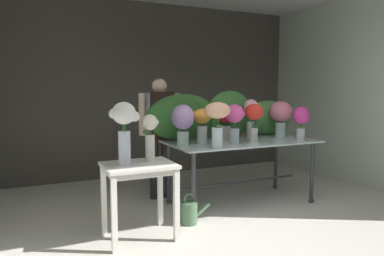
# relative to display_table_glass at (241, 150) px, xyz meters

# --- Properties ---
(ground_plane) EXTENTS (8.46, 8.46, 0.00)m
(ground_plane) POSITION_rel_display_table_glass_xyz_m (-0.43, 0.18, -0.70)
(ground_plane) COLOR beige
(wall_back) EXTENTS (5.32, 0.12, 2.91)m
(wall_back) POSITION_rel_display_table_glass_xyz_m (-0.43, 2.10, 0.76)
(wall_back) COLOR #4C4742
(wall_back) RESTS_ON ground
(wall_right) EXTENTS (0.12, 3.97, 2.91)m
(wall_right) POSITION_rel_display_table_glass_xyz_m (2.23, 0.18, 0.76)
(wall_right) COLOR silver
(wall_right) RESTS_ON ground
(display_table_glass) EXTENTS (1.89, 0.95, 0.82)m
(display_table_glass) POSITION_rel_display_table_glass_xyz_m (0.00, 0.00, 0.00)
(display_table_glass) COLOR silver
(display_table_glass) RESTS_ON ground
(side_table_white) EXTENTS (0.68, 0.54, 0.75)m
(side_table_white) POSITION_rel_display_table_glass_xyz_m (-1.50, -0.51, -0.06)
(side_table_white) COLOR silver
(side_table_white) RESTS_ON ground
(florist) EXTENTS (0.57, 0.24, 1.62)m
(florist) POSITION_rel_display_table_glass_xyz_m (-0.86, 0.65, 0.30)
(florist) COLOR #232328
(florist) RESTS_ON ground
(foliage_backdrop) EXTENTS (2.21, 0.31, 0.63)m
(foliage_backdrop) POSITION_rel_display_table_glass_xyz_m (0.01, 0.35, 0.41)
(foliage_backdrop) COLOR #2D6028
(foliage_backdrop) RESTS_ON display_table_glass
(vase_peach_freesia) EXTENTS (0.29, 0.29, 0.51)m
(vase_peach_freesia) POSITION_rel_display_table_glass_xyz_m (-0.55, -0.37, 0.46)
(vase_peach_freesia) COLOR silver
(vase_peach_freesia) RESTS_ON display_table_glass
(vase_rosy_carnations) EXTENTS (0.32, 0.31, 0.49)m
(vase_rosy_carnations) POSITION_rel_display_table_glass_xyz_m (0.67, 0.07, 0.43)
(vase_rosy_carnations) COLOR silver
(vase_rosy_carnations) RESTS_ON display_table_glass
(vase_scarlet_peonies) EXTENTS (0.23, 0.23, 0.48)m
(vase_scarlet_peonies) POSITION_rel_display_table_glass_xyz_m (0.06, -0.19, 0.44)
(vase_scarlet_peonies) COLOR silver
(vase_scarlet_peonies) RESTS_ON display_table_glass
(vase_magenta_ranunculus) EXTENTS (0.21, 0.21, 0.43)m
(vase_magenta_ranunculus) POSITION_rel_display_table_glass_xyz_m (0.70, -0.30, 0.39)
(vase_magenta_ranunculus) COLOR silver
(vase_magenta_ranunculus) RESTS_ON display_table_glass
(vase_crimson_lilies) EXTENTS (0.24, 0.21, 0.41)m
(vase_crimson_lilies) POSITION_rel_display_table_glass_xyz_m (-0.15, 0.14, 0.36)
(vase_crimson_lilies) COLOR silver
(vase_crimson_lilies) RESTS_ON display_table_glass
(vase_lilac_anemones) EXTENTS (0.27, 0.26, 0.48)m
(vase_lilac_anemones) POSITION_rel_display_table_glass_xyz_m (-0.82, -0.03, 0.40)
(vase_lilac_anemones) COLOR silver
(vase_lilac_anemones) RESTS_ON display_table_glass
(vase_blush_tulips) EXTENTS (0.19, 0.19, 0.52)m
(vase_blush_tulips) POSITION_rel_display_table_glass_xyz_m (0.22, 0.13, 0.44)
(vase_blush_tulips) COLOR silver
(vase_blush_tulips) RESTS_ON display_table_glass
(vase_sunset_dahlias) EXTENTS (0.26, 0.21, 0.42)m
(vase_sunset_dahlias) POSITION_rel_display_table_glass_xyz_m (-0.56, -0.00, 0.37)
(vase_sunset_dahlias) COLOR silver
(vase_sunset_dahlias) RESTS_ON display_table_glass
(vase_fuchsia_snapdragons) EXTENTS (0.26, 0.22, 0.47)m
(vase_fuchsia_snapdragons) POSITION_rel_display_table_glass_xyz_m (-0.21, -0.18, 0.42)
(vase_fuchsia_snapdragons) COLOR silver
(vase_fuchsia_snapdragons) RESTS_ON display_table_glass
(vase_white_roses_tall) EXTENTS (0.28, 0.23, 0.60)m
(vase_white_roses_tall) POSITION_rel_display_table_glass_xyz_m (-1.64, -0.51, 0.43)
(vase_white_roses_tall) COLOR silver
(vase_white_roses_tall) RESTS_ON side_table_white
(vase_cream_lisianthus_tall) EXTENTS (0.18, 0.16, 0.47)m
(vase_cream_lisianthus_tall) POSITION_rel_display_table_glass_xyz_m (-1.36, -0.46, 0.32)
(vase_cream_lisianthus_tall) COLOR silver
(vase_cream_lisianthus_tall) RESTS_ON side_table_white
(watering_can) EXTENTS (0.35, 0.18, 0.34)m
(watering_can) POSITION_rel_display_table_glass_xyz_m (-0.90, -0.38, -0.57)
(watering_can) COLOR #4C704C
(watering_can) RESTS_ON ground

